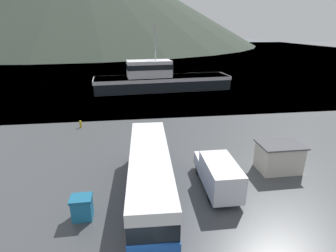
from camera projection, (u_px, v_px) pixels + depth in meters
water_surface at (131, 49)px, 144.29m from camera, size 240.00×240.00×0.00m
tour_bus at (150, 172)px, 17.45m from camera, size 3.07×11.95×3.23m
delivery_van at (218, 173)px, 18.52m from camera, size 2.17×5.85×2.32m
fishing_boat at (160, 79)px, 48.11m from camera, size 25.14×7.54×11.46m
storage_bin at (82, 207)px, 15.70m from camera, size 1.27×1.04×1.49m
dock_kiosk at (279, 157)px, 20.95m from camera, size 3.46×2.41×2.33m
mooring_bollard at (81, 124)px, 30.26m from camera, size 0.28×0.28×0.86m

